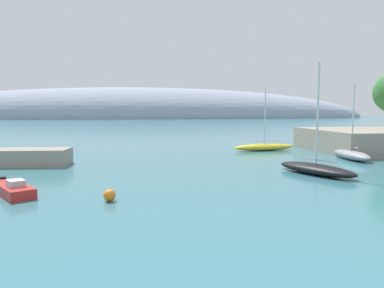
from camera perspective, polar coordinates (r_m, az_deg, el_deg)
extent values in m
ellipsoid|color=#8E99AD|center=(228.35, -8.92, 4.09)|extent=(301.80, 64.61, 37.91)
ellipsoid|color=gray|center=(42.25, 23.95, -1.56)|extent=(2.47, 6.91, 1.01)
cylinder|color=silver|center=(41.98, 24.16, 3.92)|extent=(0.16, 0.16, 7.08)
cube|color=silver|center=(42.43, 23.80, -0.37)|extent=(0.32, 3.05, 0.10)
ellipsoid|color=yellow|center=(47.93, 11.40, -0.48)|extent=(8.66, 2.94, 0.90)
cylinder|color=silver|center=(47.68, 11.49, 4.37)|extent=(0.14, 0.14, 7.20)
cube|color=silver|center=(48.03, 11.82, 0.48)|extent=(3.80, 0.62, 0.10)
ellipsoid|color=black|center=(31.53, 19.03, -3.78)|extent=(5.07, 7.80, 0.87)
cylinder|color=silver|center=(31.15, 19.29, 4.53)|extent=(0.18, 0.18, 8.24)
cube|color=silver|center=(31.21, 19.55, -2.43)|extent=(1.46, 3.15, 0.10)
cube|color=red|center=(25.47, -26.48, -6.47)|extent=(3.77, 4.69, 0.64)
cube|color=black|center=(27.89, -27.81, -5.20)|extent=(0.54, 0.57, 0.58)
cube|color=#B2B7C1|center=(24.72, -26.13, -5.58)|extent=(1.35, 1.42, 0.40)
sphere|color=orange|center=(21.71, -12.94, -7.93)|extent=(0.72, 0.72, 0.72)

